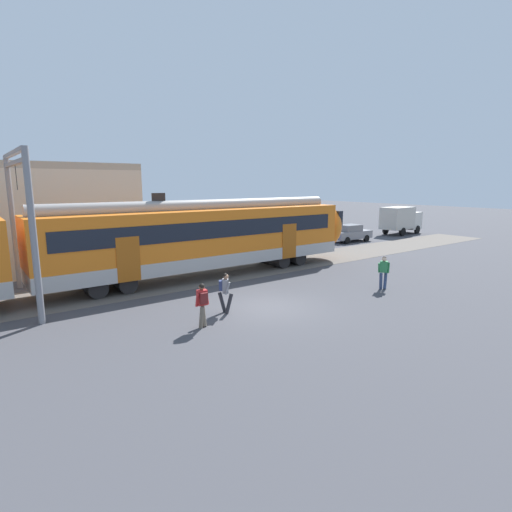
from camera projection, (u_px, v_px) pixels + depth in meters
The scene contains 9 objects.
ground_plane at pixel (268, 307), 17.09m from camera, with size 160.00×160.00×0.00m, color #424247.
commuter_train at pixel (35, 252), 17.45m from camera, with size 38.05×3.07×4.73m.
pedestrian_red at pixel (202, 302), 14.48m from camera, with size 0.59×0.62×1.67m.
pedestrian_grey at pixel (225, 289), 16.13m from camera, with size 0.55×0.67×1.67m.
pedestrian_green at pixel (384, 270), 19.83m from camera, with size 0.71×0.50×1.67m.
parked_car_blue at pixel (311, 237), 33.36m from camera, with size 4.03×1.81×1.54m.
parked_car_grey at pixel (350, 233), 36.03m from camera, with size 4.08×1.93×1.54m.
box_truck at pixel (401, 219), 41.17m from camera, with size 5.36×2.36×2.82m.
catenary_gantry at pixel (19, 205), 16.84m from camera, with size 0.24×6.64×6.53m.
Camera 1 is at (-10.22, -12.86, 5.23)m, focal length 28.00 mm.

